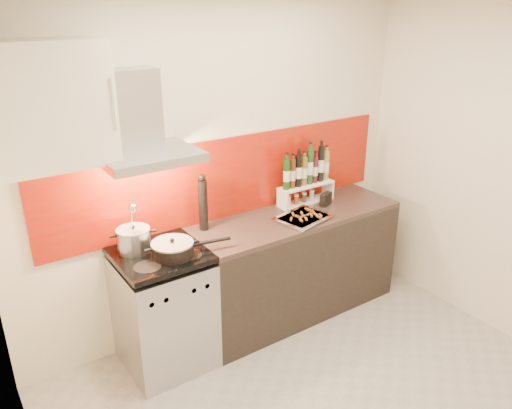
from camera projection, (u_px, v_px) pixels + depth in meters
back_wall at (223, 168)px, 3.86m from camera, size 3.40×0.02×2.60m
left_wall at (28, 340)px, 1.90m from camera, size 0.02×2.80×2.60m
backsplash at (230, 178)px, 3.90m from camera, size 3.00×0.02×0.64m
range_stove at (164, 310)px, 3.58m from camera, size 0.60×0.60×0.91m
counter at (295, 263)px, 4.21m from camera, size 1.80×0.60×0.90m
range_hood at (141, 128)px, 3.20m from camera, size 0.62×0.50×0.61m
upper_cabinet at (47, 106)px, 2.83m from camera, size 0.70×0.35×0.72m
stock_pot at (134, 240)px, 3.39m from camera, size 0.23×0.23×0.20m
saute_pan at (174, 249)px, 3.34m from camera, size 0.55×0.29×0.13m
utensil_jar at (133, 239)px, 3.36m from camera, size 0.08×0.12×0.38m
pepper_mill at (203, 203)px, 3.69m from camera, size 0.07×0.07×0.44m
step_shelf at (306, 178)px, 4.19m from camera, size 0.52×0.14×0.48m
caddy_box at (326, 199)px, 4.19m from camera, size 0.13×0.09×0.10m
baking_tray at (303, 217)px, 3.94m from camera, size 0.47×0.40×0.03m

